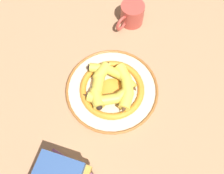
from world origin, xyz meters
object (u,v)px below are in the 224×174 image
(banana_b, at_px, (109,98))
(banana_c, at_px, (126,87))
(decorative_bowl, at_px, (112,90))
(coffee_mug, at_px, (132,14))
(banana_a, at_px, (99,84))
(banana_d, at_px, (114,74))

(banana_b, relative_size, banana_c, 0.93)
(banana_b, xyz_separation_m, banana_c, (0.02, 0.06, 0.00))
(decorative_bowl, distance_m, coffee_mug, 0.33)
(banana_a, xyz_separation_m, banana_b, (0.06, -0.02, -0.00))
(banana_a, distance_m, coffee_mug, 0.33)
(banana_b, xyz_separation_m, coffee_mug, (-0.17, 0.33, -0.00))
(banana_a, relative_size, banana_d, 0.88)
(banana_a, distance_m, banana_d, 0.07)
(decorative_bowl, relative_size, banana_c, 2.20)
(decorative_bowl, height_order, coffee_mug, coffee_mug)
(banana_c, bearing_deg, coffee_mug, -9.93)
(banana_a, height_order, coffee_mug, coffee_mug)
(banana_b, height_order, coffee_mug, coffee_mug)
(banana_d, bearing_deg, coffee_mug, -76.50)
(banana_b, distance_m, coffee_mug, 0.37)
(coffee_mug, bearing_deg, banana_c, 35.80)
(decorative_bowl, height_order, banana_c, banana_c)
(decorative_bowl, xyz_separation_m, coffee_mug, (-0.15, 0.29, 0.03))
(banana_c, height_order, coffee_mug, coffee_mug)
(banana_a, height_order, banana_b, banana_a)
(decorative_bowl, height_order, banana_d, banana_d)
(decorative_bowl, bearing_deg, banana_d, 120.68)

